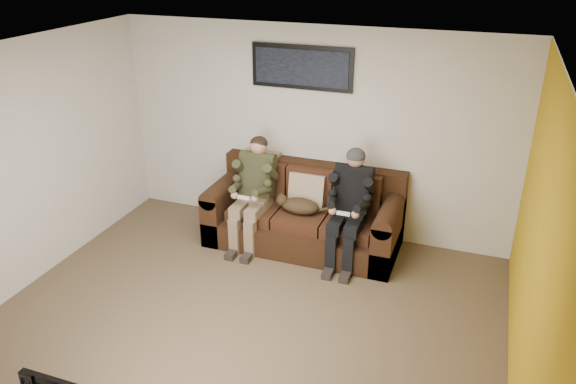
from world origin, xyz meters
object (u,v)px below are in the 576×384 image
at_px(cat, 298,205).
at_px(person_left, 254,186).
at_px(framed_poster, 302,67).
at_px(person_right, 350,200).
at_px(sofa, 306,215).

bearing_deg(cat, person_left, -176.97).
bearing_deg(framed_poster, person_right, -35.83).
bearing_deg(person_left, sofa, 18.03).
xyz_separation_m(sofa, person_right, (0.60, -0.20, 0.39)).
relative_size(person_left, framed_poster, 1.06).
bearing_deg(person_right, cat, 177.36).
bearing_deg(cat, framed_poster, 106.50).
height_order(sofa, person_left, person_left).
distance_m(sofa, framed_poster, 1.79).
bearing_deg(sofa, person_left, -161.97).
xyz_separation_m(person_right, cat, (-0.64, 0.03, -0.19)).
relative_size(sofa, framed_poster, 1.86).
xyz_separation_m(sofa, person_left, (-0.60, -0.20, 0.39)).
height_order(person_left, person_right, person_right).
bearing_deg(person_left, framed_poster, 55.30).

